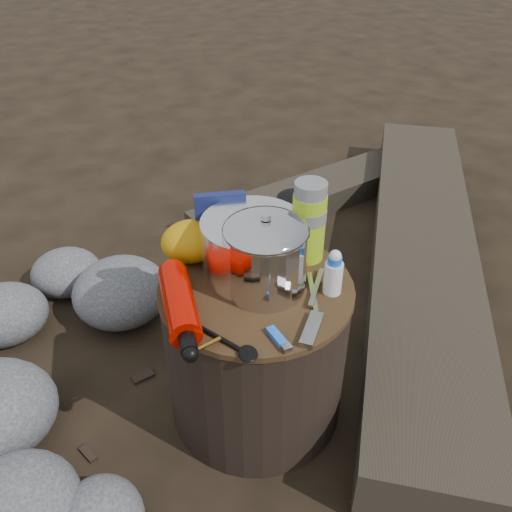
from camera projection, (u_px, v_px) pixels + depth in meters
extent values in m
plane|color=black|center=(256.00, 404.00, 1.42)|extent=(60.00, 60.00, 0.00)
cylinder|color=black|center=(256.00, 350.00, 1.31)|extent=(0.43, 0.43, 0.40)
cube|color=#302920|center=(421.00, 252.00, 1.85)|extent=(1.17, 1.84, 0.16)
cube|color=#302920|center=(318.00, 193.00, 2.26)|extent=(1.16, 0.58, 0.10)
cylinder|color=silver|center=(253.00, 248.00, 1.19)|extent=(0.23, 0.23, 0.14)
cylinder|color=silver|center=(265.00, 254.00, 1.14)|extent=(0.18, 0.18, 0.18)
cylinder|color=#A1D01A|center=(309.00, 222.00, 1.23)|extent=(0.08, 0.08, 0.19)
cylinder|color=black|center=(296.00, 223.00, 1.28)|extent=(0.09, 0.09, 0.13)
ellipsoid|color=#CB8C0A|center=(192.00, 241.00, 1.25)|extent=(0.14, 0.12, 0.10)
cube|color=#141C50|center=(221.00, 224.00, 1.26)|extent=(0.12, 0.04, 0.15)
cube|color=blue|center=(277.00, 337.00, 1.05)|extent=(0.03, 0.07, 0.01)
cube|color=#A2A2A6|center=(312.00, 330.00, 1.07)|extent=(0.08, 0.10, 0.01)
cylinder|color=white|center=(333.00, 274.00, 1.15)|extent=(0.04, 0.04, 0.10)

